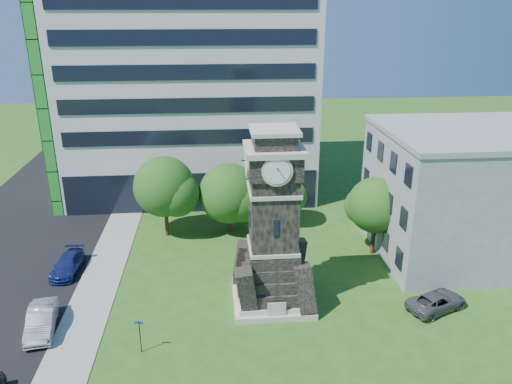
{
  "coord_description": "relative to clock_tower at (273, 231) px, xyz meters",
  "views": [
    {
      "loc": [
        -0.68,
        -27.7,
        19.3
      ],
      "look_at": [
        2.33,
        7.34,
        6.07
      ],
      "focal_mm": 35.0,
      "sensor_mm": 36.0,
      "label": 1
    }
  ],
  "objects": [
    {
      "name": "car_east_lot",
      "position": [
        10.9,
        -2.06,
        -4.68
      ],
      "size": [
        4.79,
        3.6,
        1.21
      ],
      "primitive_type": "imported",
      "rotation": [
        0.0,
        0.0,
        1.99
      ],
      "color": "#505155",
      "rests_on": "ground"
    },
    {
      "name": "car_street_north",
      "position": [
        -15.19,
        5.19,
        -4.64
      ],
      "size": [
        2.03,
        4.51,
        1.28
      ],
      "primitive_type": "imported",
      "rotation": [
        0.0,
        0.0,
        -0.05
      ],
      "color": "navy",
      "rests_on": "ground"
    },
    {
      "name": "ground",
      "position": [
        -3.0,
        -2.0,
        -5.28
      ],
      "size": [
        160.0,
        160.0,
        0.0
      ],
      "primitive_type": "plane",
      "color": "#2A5518",
      "rests_on": "ground"
    },
    {
      "name": "tree_east",
      "position": [
        9.12,
        6.28,
        -1.17
      ],
      "size": [
        4.99,
        4.54,
        6.56
      ],
      "rotation": [
        0.0,
        0.0,
        0.15
      ],
      "color": "#332114",
      "rests_on": "ground"
    },
    {
      "name": "office_low",
      "position": [
        16.97,
        6.0,
        -0.07
      ],
      "size": [
        15.2,
        12.2,
        10.4
      ],
      "color": "#9C9EA1",
      "rests_on": "ground"
    },
    {
      "name": "park_bench",
      "position": [
        -1.04,
        -1.34,
        -4.77
      ],
      "size": [
        1.86,
        0.5,
        0.96
      ],
      "rotation": [
        0.0,
        0.0,
        -0.17
      ],
      "color": "black",
      "rests_on": "ground"
    },
    {
      "name": "tree_nc",
      "position": [
        -2.48,
        11.42,
        -1.71
      ],
      "size": [
        5.84,
        5.31,
        6.37
      ],
      "rotation": [
        0.0,
        0.0,
        0.11
      ],
      "color": "#332114",
      "rests_on": "ground"
    },
    {
      "name": "street_sign",
      "position": [
        -8.36,
        -4.87,
        -3.92
      ],
      "size": [
        0.52,
        0.05,
        2.18
      ],
      "rotation": [
        0.0,
        0.0,
        -0.19
      ],
      "color": "black",
      "rests_on": "ground"
    },
    {
      "name": "car_street_mid",
      "position": [
        -14.85,
        -2.21,
        -4.54
      ],
      "size": [
        2.27,
        4.66,
        1.47
      ],
      "primitive_type": "imported",
      "rotation": [
        0.0,
        0.0,
        0.16
      ],
      "color": "#97999E",
      "rests_on": "ground"
    },
    {
      "name": "clock_tower",
      "position": [
        0.0,
        0.0,
        0.0
      ],
      "size": [
        5.4,
        5.4,
        12.22
      ],
      "color": "beige",
      "rests_on": "ground"
    },
    {
      "name": "office_tall",
      "position": [
        -6.2,
        23.84,
        8.94
      ],
      "size": [
        26.2,
        15.11,
        28.6
      ],
      "color": "silver",
      "rests_on": "ground"
    },
    {
      "name": "tree_nw",
      "position": [
        -8.05,
        11.21,
        -0.86
      ],
      "size": [
        5.8,
        5.27,
        7.24
      ],
      "rotation": [
        0.0,
        0.0,
        0.32
      ],
      "color": "#332114",
      "rests_on": "ground"
    },
    {
      "name": "sidewalk",
      "position": [
        -12.5,
        3.0,
        -5.25
      ],
      "size": [
        3.0,
        70.0,
        0.06
      ],
      "primitive_type": "cube",
      "color": "gray",
      "rests_on": "ground"
    },
    {
      "name": "tree_ne",
      "position": [
        2.3,
        12.63,
        -2.1
      ],
      "size": [
        4.5,
        4.09,
        5.36
      ],
      "rotation": [
        0.0,
        0.0,
        -0.37
      ],
      "color": "#332114",
      "rests_on": "ground"
    }
  ]
}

